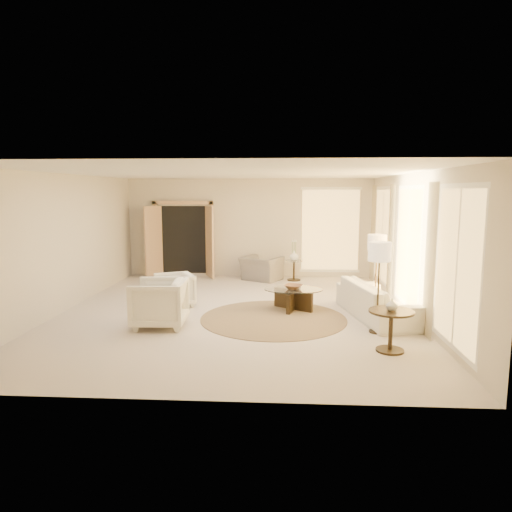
# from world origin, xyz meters

# --- Properties ---
(room) EXTENTS (7.04, 8.04, 2.83)m
(room) POSITION_xyz_m (0.00, 0.00, 1.40)
(room) COLOR beige
(room) RESTS_ON ground
(windows_right) EXTENTS (0.10, 6.40, 2.40)m
(windows_right) POSITION_xyz_m (3.45, 0.10, 1.35)
(windows_right) COLOR #FBC664
(windows_right) RESTS_ON room
(window_back_corner) EXTENTS (1.70, 0.10, 2.40)m
(window_back_corner) POSITION_xyz_m (2.30, 3.95, 1.35)
(window_back_corner) COLOR #FBC664
(window_back_corner) RESTS_ON room
(curtains_right) EXTENTS (0.06, 5.20, 2.60)m
(curtains_right) POSITION_xyz_m (3.40, 1.00, 1.30)
(curtains_right) COLOR tan
(curtains_right) RESTS_ON room
(french_doors) EXTENTS (1.95, 0.66, 2.16)m
(french_doors) POSITION_xyz_m (-1.90, 3.82, 1.07)
(french_doors) COLOR tan
(french_doors) RESTS_ON room
(area_rug) EXTENTS (3.05, 3.05, 0.01)m
(area_rug) POSITION_xyz_m (0.79, -0.45, 0.01)
(area_rug) COLOR #463421
(area_rug) RESTS_ON room
(sofa) EXTENTS (1.36, 2.47, 0.68)m
(sofa) POSITION_xyz_m (2.81, -0.23, 0.34)
(sofa) COLOR white
(sofa) RESTS_ON room
(armchair_left) EXTENTS (0.96, 0.98, 0.77)m
(armchair_left) POSITION_xyz_m (-1.35, 0.42, 0.38)
(armchair_left) COLOR white
(armchair_left) RESTS_ON room
(armchair_right) EXTENTS (0.91, 0.97, 0.95)m
(armchair_right) POSITION_xyz_m (-1.27, -1.07, 0.48)
(armchair_right) COLOR white
(armchair_right) RESTS_ON room
(accent_chair) EXTENTS (1.18, 1.04, 0.87)m
(accent_chair) POSITION_xyz_m (0.37, 3.40, 0.44)
(accent_chair) COLOR gray
(accent_chair) RESTS_ON room
(coffee_table) EXTENTS (1.56, 1.56, 0.44)m
(coffee_table) POSITION_xyz_m (1.18, 0.24, 0.28)
(coffee_table) COLOR black
(coffee_table) RESTS_ON room
(end_table) EXTENTS (0.68, 0.68, 0.65)m
(end_table) POSITION_xyz_m (2.62, -2.16, 0.44)
(end_table) COLOR black
(end_table) RESTS_ON room
(side_table) EXTENTS (0.48, 0.48, 0.56)m
(side_table) POSITION_xyz_m (1.27, 3.40, 0.34)
(side_table) COLOR #322719
(side_table) RESTS_ON room
(floor_lamp_near) EXTENTS (0.38, 0.38, 1.56)m
(floor_lamp_near) POSITION_xyz_m (2.90, 0.44, 1.33)
(floor_lamp_near) COLOR #322719
(floor_lamp_near) RESTS_ON room
(floor_lamp_far) EXTENTS (0.39, 0.39, 1.59)m
(floor_lamp_far) POSITION_xyz_m (2.61, -1.22, 1.35)
(floor_lamp_far) COLOR #322719
(floor_lamp_far) RESTS_ON room
(bowl) EXTENTS (0.46, 0.46, 0.09)m
(bowl) POSITION_xyz_m (1.18, 0.24, 0.49)
(bowl) COLOR brown
(bowl) RESTS_ON coffee_table
(end_vase) EXTENTS (0.23, 0.23, 0.19)m
(end_vase) POSITION_xyz_m (2.62, -2.16, 0.73)
(end_vase) COLOR white
(end_vase) RESTS_ON end_table
(side_vase) EXTENTS (0.33, 0.33, 0.27)m
(side_vase) POSITION_xyz_m (1.27, 3.40, 0.69)
(side_vase) COLOR white
(side_vase) RESTS_ON side_table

